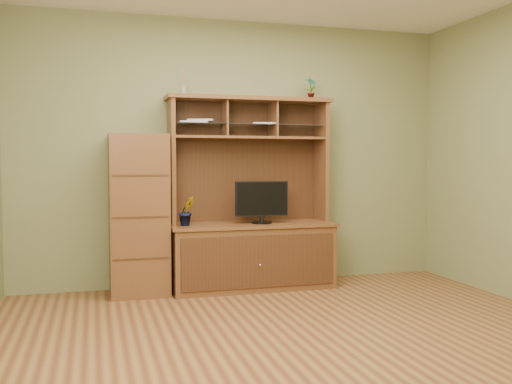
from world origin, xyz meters
name	(u,v)px	position (x,y,z in m)	size (l,w,h in m)	color
room	(306,149)	(0.00, 0.00, 1.35)	(4.54, 4.04, 2.74)	#5C301A
media_hutch	(251,235)	(0.08, 1.73, 0.52)	(1.66, 0.61, 1.90)	#4E2C16
monitor	(262,201)	(0.17, 1.64, 0.87)	(0.53, 0.20, 0.42)	black
orchid_plant	(187,211)	(-0.58, 1.65, 0.79)	(0.15, 0.12, 0.28)	#276121
top_plant	(311,88)	(0.74, 1.80, 2.02)	(0.12, 0.08, 0.23)	#2A6D26
reed_diffuser	(183,84)	(-0.58, 1.80, 2.01)	(0.05, 0.05, 0.27)	silver
magazines	(220,122)	(-0.22, 1.80, 1.65)	(1.02, 0.26, 0.04)	#A4A4A8
side_cabinet	(139,215)	(-1.02, 1.74, 0.76)	(0.54, 0.49, 1.52)	#4E2C16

